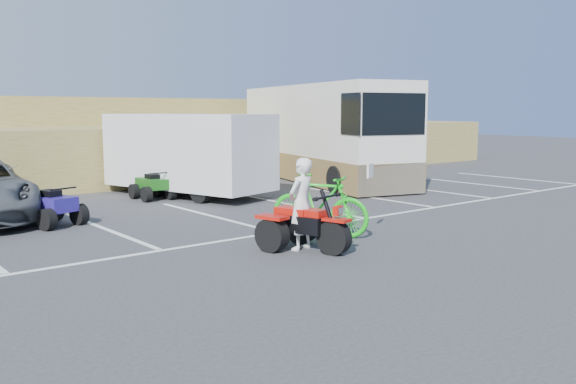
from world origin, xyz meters
TOP-DOWN VIEW (x-y plane):
  - ground at (0.00, 0.00)m, footprint 100.00×100.00m
  - parking_stripes at (0.87, 4.07)m, footprint 28.00×5.16m
  - grass_embankment at (0.00, 15.48)m, footprint 40.00×8.50m
  - red_trike_atv at (-0.57, 0.71)m, footprint 1.64×1.94m
  - rider at (-0.61, 0.85)m, footprint 0.71×0.56m
  - green_dirt_bike at (0.53, 1.62)m, footprint 1.46×2.23m
  - cargo_trailer at (1.38, 8.55)m, footprint 3.47×5.69m
  - rv_motorhome at (7.28, 9.10)m, footprint 4.85×9.85m
  - quad_atv_blue at (-3.49, 6.25)m, footprint 1.40×1.63m
  - quad_atv_green at (0.17, 8.56)m, footprint 0.97×1.29m

SIDE VIEW (x-z plane):
  - ground at x=0.00m, z-range 0.00..0.00m
  - red_trike_atv at x=-0.57m, z-range -0.54..0.54m
  - quad_atv_blue at x=-3.49m, z-range -0.45..0.45m
  - quad_atv_green at x=0.17m, z-range -0.42..0.42m
  - parking_stripes at x=0.87m, z-range 0.00..0.01m
  - green_dirt_bike at x=0.53m, z-range 0.00..1.31m
  - rider at x=-0.61m, z-range 0.00..1.72m
  - cargo_trailer at x=1.38m, z-range 0.10..2.58m
  - grass_embankment at x=0.00m, z-range -0.13..2.97m
  - rv_motorhome at x=7.28m, z-range -0.23..3.21m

